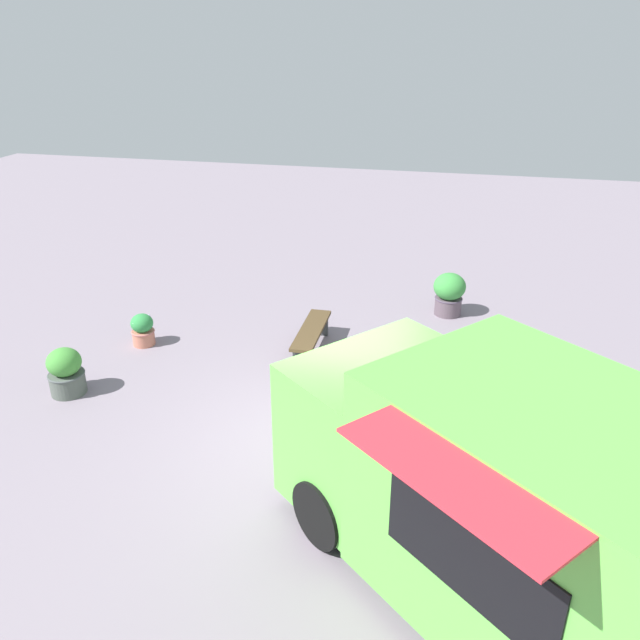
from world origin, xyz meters
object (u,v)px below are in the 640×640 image
at_px(planter_flowering_side, 449,293).
at_px(plaza_bench, 311,334).
at_px(person_customer, 434,363).
at_px(food_truck, 495,497).
at_px(planter_flowering_far, 66,372).
at_px(planter_flowering_near, 143,329).

distance_m(planter_flowering_side, plaza_bench, 3.32).
distance_m(person_customer, plaza_bench, 2.37).
distance_m(food_truck, planter_flowering_far, 7.18).
height_order(food_truck, person_customer, food_truck).
xyz_separation_m(person_customer, planter_flowering_side, (0.12, 2.92, 0.14)).
distance_m(planter_flowering_far, planter_flowering_side, 7.56).
bearing_deg(plaza_bench, planter_flowering_near, -171.71).
height_order(person_customer, planter_flowering_side, planter_flowering_side).
xyz_separation_m(food_truck, planter_flowering_near, (-6.29, 4.46, -0.90)).
bearing_deg(food_truck, planter_flowering_far, 159.04).
distance_m(planter_flowering_near, planter_flowering_far, 1.95).
bearing_deg(planter_flowering_side, planter_flowering_far, -141.91).
bearing_deg(planter_flowering_far, plaza_bench, 33.78).
distance_m(food_truck, plaza_bench, 5.89).
height_order(food_truck, planter_flowering_near, food_truck).
bearing_deg(food_truck, planter_flowering_near, 144.65).
xyz_separation_m(planter_flowering_side, plaza_bench, (-2.40, -2.29, -0.14)).
relative_size(planter_flowering_near, planter_flowering_far, 0.77).
xyz_separation_m(planter_flowering_far, planter_flowering_side, (5.95, 4.66, 0.09)).
bearing_deg(planter_flowering_far, food_truck, -20.96).
relative_size(planter_flowering_near, plaza_bench, 0.35).
relative_size(person_customer, planter_flowering_far, 1.10).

